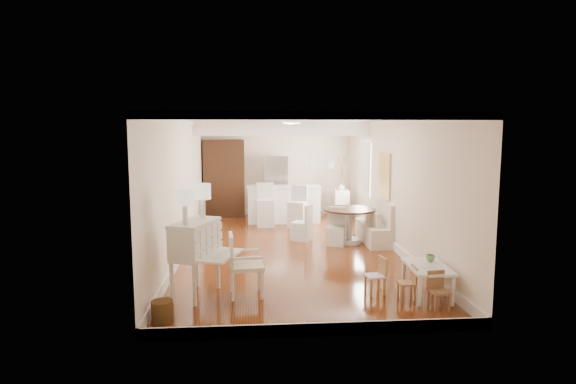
{
  "coord_description": "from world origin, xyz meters",
  "views": [
    {
      "loc": [
        -0.85,
        -10.21,
        2.58
      ],
      "look_at": [
        -0.0,
        0.3,
        1.22
      ],
      "focal_mm": 30.0,
      "sensor_mm": 36.0,
      "label": 1
    }
  ],
  "objects": [
    {
      "name": "gustavian_armchair",
      "position": [
        -0.91,
        -2.89,
        0.49
      ],
      "size": [
        0.61,
        0.61,
        0.99
      ],
      "primitive_type": "cube",
      "rotation": [
        0.0,
        0.0,
        1.65
      ],
      "color": "white",
      "rests_on": "ground"
    },
    {
      "name": "kids_table",
      "position": [
        1.9,
        -3.14,
        0.25
      ],
      "size": [
        0.64,
        1.01,
        0.49
      ],
      "primitive_type": "cube",
      "rotation": [
        0.0,
        0.0,
        -0.06
      ],
      "color": "white",
      "rests_on": "ground"
    },
    {
      "name": "kids_chair_b",
      "position": [
        1.12,
        -2.97,
        0.3
      ],
      "size": [
        0.33,
        0.33,
        0.6
      ],
      "primitive_type": "cube",
      "rotation": [
        0.0,
        0.0,
        -1.4
      ],
      "color": "tan",
      "rests_on": "ground"
    },
    {
      "name": "kids_chair_c",
      "position": [
        1.87,
        -3.71,
        0.28
      ],
      "size": [
        0.3,
        0.3,
        0.56
      ],
      "primitive_type": "cube",
      "rotation": [
        0.0,
        0.0,
        0.13
      ],
      "color": "#946543",
      "rests_on": "ground"
    },
    {
      "name": "secretary_bureau",
      "position": [
        -1.7,
        -2.84,
        0.6
      ],
      "size": [
        1.21,
        1.22,
        1.19
      ],
      "primitive_type": "cube",
      "rotation": [
        0.0,
        0.0,
        -0.36
      ],
      "color": "white",
      "rests_on": "ground"
    },
    {
      "name": "pantry_cabinet",
      "position": [
        -1.6,
        4.18,
        1.15
      ],
      "size": [
        1.2,
        0.6,
        2.3
      ],
      "primitive_type": "cube",
      "color": "#381E11",
      "rests_on": "ground"
    },
    {
      "name": "bar_stool_left",
      "position": [
        -0.43,
        2.56,
        0.58
      ],
      "size": [
        0.47,
        0.47,
        1.16
      ],
      "primitive_type": "cube",
      "rotation": [
        0.0,
        0.0,
        0.01
      ],
      "color": "white",
      "rests_on": "ground"
    },
    {
      "name": "sideboard",
      "position": [
        1.82,
        3.44,
        0.43
      ],
      "size": [
        0.51,
        0.94,
        0.85
      ],
      "primitive_type": "cube",
      "rotation": [
        0.0,
        0.0,
        -0.13
      ],
      "color": "white",
      "rests_on": "ground"
    },
    {
      "name": "wicker_basket",
      "position": [
        -2.04,
        -3.86,
        0.15
      ],
      "size": [
        0.38,
        0.38,
        0.29
      ],
      "primitive_type": "cylinder",
      "rotation": [
        0.0,
        0.0,
        -0.37
      ],
      "color": "brown",
      "rests_on": "ground"
    },
    {
      "name": "banquette",
      "position": [
        1.99,
        0.5,
        0.49
      ],
      "size": [
        0.52,
        1.6,
        0.98
      ],
      "primitive_type": "cube",
      "color": "silver",
      "rests_on": "ground"
    },
    {
      "name": "slip_chair_near",
      "position": [
        1.08,
        0.33,
        0.42
      ],
      "size": [
        0.5,
        0.52,
        0.84
      ],
      "primitive_type": "cube",
      "rotation": [
        0.0,
        0.0,
        -0.29
      ],
      "color": "white",
      "rests_on": "ground"
    },
    {
      "name": "kids_chair_a",
      "position": [
        1.53,
        -3.27,
        0.27
      ],
      "size": [
        0.27,
        0.27,
        0.53
      ],
      "primitive_type": "cube",
      "rotation": [
        0.0,
        0.0,
        -1.62
      ],
      "color": "#B67E52",
      "rests_on": "ground"
    },
    {
      "name": "room",
      "position": [
        0.04,
        0.32,
        1.98
      ],
      "size": [
        9.0,
        9.04,
        2.82
      ],
      "color": "brown",
      "rests_on": "ground"
    },
    {
      "name": "dining_table",
      "position": [
        1.42,
        0.46,
        0.4
      ],
      "size": [
        1.57,
        1.57,
        0.81
      ],
      "primitive_type": "cylinder",
      "rotation": [
        0.0,
        0.0,
        0.43
      ],
      "color": "#422915",
      "rests_on": "ground"
    },
    {
      "name": "pencil_cup",
      "position": [
        2.02,
        -2.93,
        0.55
      ],
      "size": [
        0.18,
        0.18,
        0.11
      ],
      "primitive_type": "imported",
      "rotation": [
        0.0,
        0.0,
        0.34
      ],
      "color": "#66A560",
      "rests_on": "kids_table"
    },
    {
      "name": "bar_stool_right",
      "position": [
        0.41,
        2.34,
        0.55
      ],
      "size": [
        0.58,
        0.58,
        1.11
      ],
      "primitive_type": "cube",
      "rotation": [
        0.0,
        0.0,
        -0.39
      ],
      "color": "silver",
      "rests_on": "ground"
    },
    {
      "name": "branch_vase",
      "position": [
        1.81,
        3.47,
        0.96
      ],
      "size": [
        0.24,
        0.24,
        0.2
      ],
      "primitive_type": "imported",
      "rotation": [
        0.0,
        0.0,
        0.31
      ],
      "color": "white",
      "rests_on": "sideboard"
    },
    {
      "name": "fridge",
      "position": [
        0.3,
        4.15,
        0.9
      ],
      "size": [
        0.75,
        0.65,
        1.8
      ],
      "primitive_type": "imported",
      "color": "silver",
      "rests_on": "ground"
    },
    {
      "name": "breakfast_counter",
      "position": [
        0.1,
        3.1,
        0.52
      ],
      "size": [
        2.05,
        0.65,
        1.03
      ],
      "primitive_type": "cube",
      "color": "white",
      "rests_on": "ground"
    },
    {
      "name": "slip_chair_far",
      "position": [
        0.36,
        0.86,
        0.43
      ],
      "size": [
        0.56,
        0.55,
        0.85
      ],
      "primitive_type": "cube",
      "rotation": [
        0.0,
        0.0,
        -2.03
      ],
      "color": "silver",
      "rests_on": "ground"
    }
  ]
}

